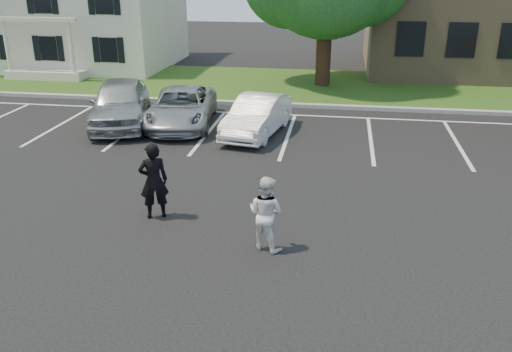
{
  "coord_description": "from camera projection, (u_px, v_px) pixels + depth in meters",
  "views": [
    {
      "loc": [
        1.71,
        -9.77,
        5.58
      ],
      "look_at": [
        0.0,
        1.0,
        1.25
      ],
      "focal_mm": 38.0,
      "sensor_mm": 36.0,
      "label": 1
    }
  ],
  "objects": [
    {
      "name": "man_white_shirt",
      "position": [
        266.0,
        213.0,
        11.05
      ],
      "size": [
        0.95,
        0.87,
        1.59
      ],
      "primitive_type": "imported",
      "rotation": [
        0.0,
        0.0,
        2.72
      ],
      "color": "silver",
      "rests_on": "ground"
    },
    {
      "name": "car_silver_west",
      "position": [
        120.0,
        103.0,
        19.59
      ],
      "size": [
        3.25,
        5.2,
        1.65
      ],
      "primitive_type": "imported",
      "rotation": [
        0.0,
        0.0,
        0.29
      ],
      "color": "#A6A6AA",
      "rests_on": "ground"
    },
    {
      "name": "car_white_sedan",
      "position": [
        257.0,
        116.0,
        18.55
      ],
      "size": [
        2.06,
        4.18,
        1.32
      ],
      "primitive_type": "imported",
      "rotation": [
        0.0,
        0.0,
        -0.17
      ],
      "color": "white",
      "rests_on": "ground"
    },
    {
      "name": "curb",
      "position": [
        298.0,
        105.0,
        22.27
      ],
      "size": [
        40.0,
        0.3,
        0.15
      ],
      "primitive_type": "cube",
      "color": "gray",
      "rests_on": "ground"
    },
    {
      "name": "ground_plane",
      "position": [
        248.0,
        249.0,
        11.28
      ],
      "size": [
        90.0,
        90.0,
        0.0
      ],
      "primitive_type": "plane",
      "color": "black",
      "rests_on": "ground"
    },
    {
      "name": "stall_lines",
      "position": [
        330.0,
        130.0,
        19.29
      ],
      "size": [
        34.0,
        5.36,
        0.01
      ],
      "color": "silver",
      "rests_on": "ground"
    },
    {
      "name": "man_black_suit",
      "position": [
        154.0,
        181.0,
        12.38
      ],
      "size": [
        0.78,
        0.67,
        1.81
      ],
      "primitive_type": "imported",
      "rotation": [
        0.0,
        0.0,
        3.58
      ],
      "color": "black",
      "rests_on": "ground"
    },
    {
      "name": "car_silver_minivan",
      "position": [
        181.0,
        107.0,
        19.61
      ],
      "size": [
        2.83,
        5.03,
        1.33
      ],
      "primitive_type": "imported",
      "rotation": [
        0.0,
        0.0,
        0.14
      ],
      "color": "#9EA0A5",
      "rests_on": "ground"
    },
    {
      "name": "grass_strip",
      "position": [
        305.0,
        86.0,
        25.95
      ],
      "size": [
        44.0,
        8.0,
        0.08
      ],
      "primitive_type": "cube",
      "color": "#334F1D",
      "rests_on": "ground"
    }
  ]
}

